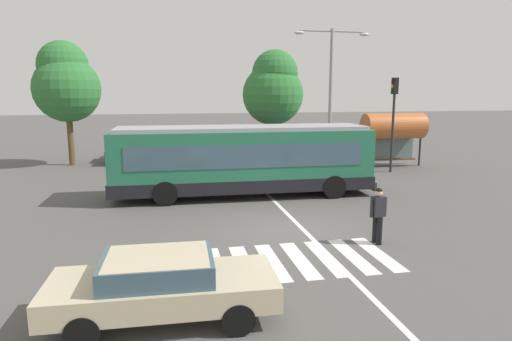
# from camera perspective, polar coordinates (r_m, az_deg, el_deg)

# --- Properties ---
(ground_plane) EXTENTS (160.00, 160.00, 0.00)m
(ground_plane) POSITION_cam_1_polar(r_m,az_deg,el_deg) (14.89, 4.15, -7.63)
(ground_plane) COLOR #514F4C
(city_transit_bus) EXTENTS (11.37, 2.85, 3.06)m
(city_transit_bus) POSITION_cam_1_polar(r_m,az_deg,el_deg) (19.33, -1.67, 1.35)
(city_transit_bus) COLOR black
(city_transit_bus) RESTS_ON ground_plane
(pedestrian_crossing_street) EXTENTS (0.57, 0.37, 1.72)m
(pedestrian_crossing_street) POSITION_cam_1_polar(r_m,az_deg,el_deg) (13.82, 15.42, -5.21)
(pedestrian_crossing_street) COLOR black
(pedestrian_crossing_street) RESTS_ON ground_plane
(foreground_sedan) EXTENTS (4.56, 1.99, 1.35)m
(foreground_sedan) POSITION_cam_1_polar(r_m,az_deg,el_deg) (9.30, -12.00, -14.02)
(foreground_sedan) COLOR black
(foreground_sedan) RESTS_ON ground_plane
(parked_car_charcoal) EXTENTS (1.90, 4.51, 1.35)m
(parked_car_charcoal) POSITION_cam_1_polar(r_m,az_deg,el_deg) (30.56, -16.72, 2.61)
(parked_car_charcoal) COLOR black
(parked_car_charcoal) RESTS_ON ground_plane
(parked_car_champagne) EXTENTS (2.16, 4.63, 1.35)m
(parked_car_champagne) POSITION_cam_1_polar(r_m,az_deg,el_deg) (30.61, -11.54, 2.85)
(parked_car_champagne) COLOR black
(parked_car_champagne) RESTS_ON ground_plane
(parked_car_silver) EXTENTS (1.88, 4.50, 1.35)m
(parked_car_silver) POSITION_cam_1_polar(r_m,az_deg,el_deg) (30.30, -6.38, 2.92)
(parked_car_silver) COLOR black
(parked_car_silver) RESTS_ON ground_plane
(parked_car_red) EXTENTS (1.90, 4.52, 1.35)m
(parked_car_red) POSITION_cam_1_polar(r_m,az_deg,el_deg) (31.15, -1.62, 3.17)
(parked_car_red) COLOR black
(parked_car_red) RESTS_ON ground_plane
(parked_car_blue) EXTENTS (1.91, 4.52, 1.35)m
(parked_car_blue) POSITION_cam_1_polar(r_m,az_deg,el_deg) (31.19, 3.41, 3.17)
(parked_car_blue) COLOR black
(parked_car_blue) RESTS_ON ground_plane
(parked_car_white) EXTENTS (2.04, 4.58, 1.35)m
(parked_car_white) POSITION_cam_1_polar(r_m,az_deg,el_deg) (32.39, 7.83, 3.35)
(parked_car_white) COLOR black
(parked_car_white) RESTS_ON ground_plane
(traffic_light_far_corner) EXTENTS (0.33, 0.32, 5.29)m
(traffic_light_far_corner) POSITION_cam_1_polar(r_m,az_deg,el_deg) (26.11, 17.26, 7.42)
(traffic_light_far_corner) COLOR #28282B
(traffic_light_far_corner) RESTS_ON ground_plane
(bus_stop_shelter) EXTENTS (3.79, 1.54, 3.25)m
(bus_stop_shelter) POSITION_cam_1_polar(r_m,az_deg,el_deg) (28.10, 17.25, 5.35)
(bus_stop_shelter) COLOR #28282B
(bus_stop_shelter) RESTS_ON ground_plane
(twin_arm_street_lamp) EXTENTS (4.58, 0.32, 8.10)m
(twin_arm_street_lamp) POSITION_cam_1_polar(r_m,az_deg,el_deg) (26.90, 9.59, 11.10)
(twin_arm_street_lamp) COLOR #939399
(twin_arm_street_lamp) RESTS_ON ground_plane
(background_tree_left) EXTENTS (3.99, 3.99, 7.57)m
(background_tree_left) POSITION_cam_1_polar(r_m,az_deg,el_deg) (29.72, -23.24, 10.36)
(background_tree_left) COLOR brown
(background_tree_left) RESTS_ON ground_plane
(background_tree_right) EXTENTS (4.55, 4.55, 7.60)m
(background_tree_right) POSITION_cam_1_polar(r_m,az_deg,el_deg) (33.72, 2.26, 10.51)
(background_tree_right) COLOR brown
(background_tree_right) RESTS_ON ground_plane
(crosswalk_painted_stripes) EXTENTS (5.85, 2.73, 0.01)m
(crosswalk_painted_stripes) POSITION_cam_1_polar(r_m,az_deg,el_deg) (12.31, 3.86, -11.49)
(crosswalk_painted_stripes) COLOR silver
(crosswalk_painted_stripes) RESTS_ON ground_plane
(lane_center_line) EXTENTS (0.16, 24.00, 0.01)m
(lane_center_line) POSITION_cam_1_polar(r_m,az_deg,el_deg) (16.86, 3.95, -5.49)
(lane_center_line) COLOR silver
(lane_center_line) RESTS_ON ground_plane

